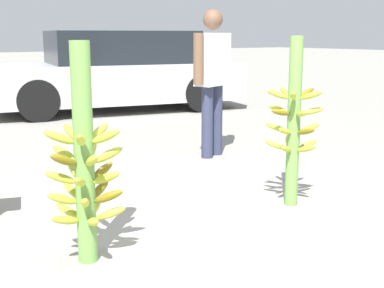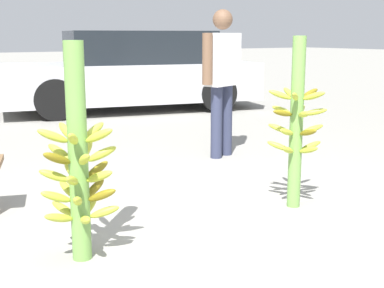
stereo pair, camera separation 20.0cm
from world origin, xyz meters
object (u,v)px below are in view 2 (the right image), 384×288
(parked_car, at_px, (132,72))
(vendor_person, at_px, (222,71))
(banana_stalk_center, at_px, (296,123))
(banana_stalk_left, at_px, (78,162))

(parked_car, bearing_deg, vendor_person, -179.64)
(banana_stalk_center, distance_m, parked_car, 5.86)
(vendor_person, xyz_separation_m, parked_car, (0.85, 3.93, -0.27))
(vendor_person, distance_m, parked_car, 4.03)
(banana_stalk_left, bearing_deg, parked_car, 60.96)
(banana_stalk_left, xyz_separation_m, parked_car, (3.19, 5.75, 0.08))
(banana_stalk_center, bearing_deg, vendor_person, 72.42)
(banana_stalk_left, distance_m, banana_stalk_center, 1.79)
(banana_stalk_center, height_order, vendor_person, vendor_person)
(vendor_person, relative_size, parked_car, 0.34)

